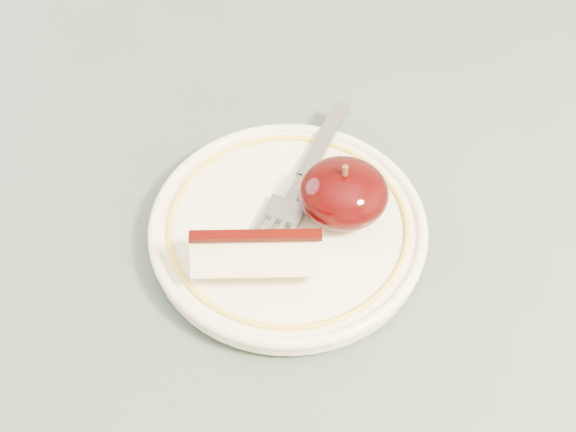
# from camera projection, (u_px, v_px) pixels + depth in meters

# --- Properties ---
(table) EXTENTS (0.90, 0.90, 0.75)m
(table) POSITION_uv_depth(u_px,v_px,m) (198.00, 414.00, 0.59)
(table) COLOR brown
(table) RESTS_ON ground
(plate) EXTENTS (0.20, 0.20, 0.02)m
(plate) POSITION_uv_depth(u_px,v_px,m) (288.00, 228.00, 0.57)
(plate) COLOR beige
(plate) RESTS_ON table
(apple_half) EXTENTS (0.06, 0.06, 0.05)m
(apple_half) POSITION_uv_depth(u_px,v_px,m) (343.00, 193.00, 0.56)
(apple_half) COLOR black
(apple_half) RESTS_ON plate
(apple_wedge) EXTENTS (0.09, 0.05, 0.04)m
(apple_wedge) POSITION_uv_depth(u_px,v_px,m) (256.00, 253.00, 0.53)
(apple_wedge) COLOR beige
(apple_wedge) RESTS_ON plate
(fork) EXTENTS (0.07, 0.16, 0.00)m
(fork) POSITION_uv_depth(u_px,v_px,m) (303.00, 179.00, 0.58)
(fork) COLOR gray
(fork) RESTS_ON plate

